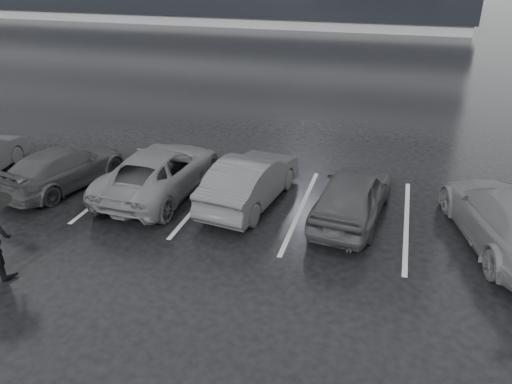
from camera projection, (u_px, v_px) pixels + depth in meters
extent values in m
plane|color=black|center=(254.00, 253.00, 11.67)|extent=(160.00, 160.00, 0.00)
imported|color=black|center=(352.00, 195.00, 12.91)|extent=(2.04, 4.13, 1.35)
imported|color=#2B2B2E|center=(250.00, 180.00, 13.77)|extent=(1.97, 4.27, 1.36)
imported|color=#49484B|center=(160.00, 171.00, 14.38)|extent=(2.34, 4.81, 1.32)
imported|color=black|center=(64.00, 167.00, 14.78)|extent=(2.50, 4.34, 1.18)
imported|color=#49484B|center=(509.00, 218.00, 11.71)|extent=(3.20, 5.31, 1.44)
cube|color=#B8B8BB|center=(40.00, 174.00, 15.78)|extent=(0.12, 5.00, 0.00)
cube|color=#B8B8BB|center=(119.00, 185.00, 15.08)|extent=(0.12, 5.00, 0.00)
cube|color=#B8B8BB|center=(206.00, 196.00, 14.37)|extent=(0.12, 5.00, 0.00)
cube|color=#B8B8BB|center=(301.00, 209.00, 13.67)|extent=(0.12, 5.00, 0.00)
cube|color=#B8B8BB|center=(406.00, 223.00, 12.97)|extent=(0.12, 5.00, 0.00)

